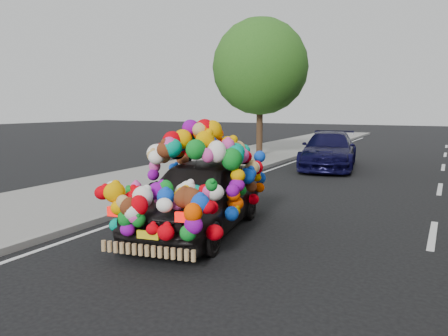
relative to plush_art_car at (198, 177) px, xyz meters
The scene contains 7 objects.
ground 1.97m from the plush_art_car, 79.50° to the left, with size 100.00×100.00×0.00m, color black.
sidewalk 4.43m from the plush_art_car, 157.35° to the left, with size 4.00×60.00×0.12m, color gray.
kerb 2.80m from the plush_art_car, 140.78° to the left, with size 0.15×60.00×0.13m, color gray.
lane_markings 4.37m from the plush_art_car, 23.08° to the left, with size 6.00×50.00×0.01m, color silver, non-canonical shape.
tree_near_sidewalk 12.08m from the plush_art_car, 107.36° to the left, with size 4.20×4.20×6.13m.
plush_art_car is the anchor object (origin of this frame).
navy_sedan 9.50m from the plush_art_car, 89.66° to the left, with size 1.90×4.66×1.35m, color black.
Camera 1 is at (3.77, -8.49, 2.30)m, focal length 35.00 mm.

